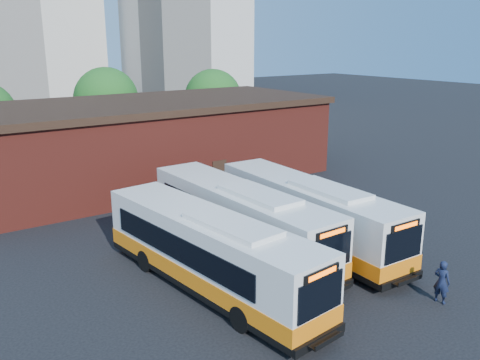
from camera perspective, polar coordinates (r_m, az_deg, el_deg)
ground at (r=26.02m, az=8.84°, el=-9.71°), size 220.00×220.00×0.00m
bus_west at (r=23.11m, az=-3.47°, el=-8.34°), size 4.23×13.69×3.68m
bus_midwest at (r=26.93m, az=-0.01°, el=-4.72°), size 3.23×13.80×3.74m
bus_mideast at (r=28.21m, az=7.64°, el=-3.96°), size 3.16×13.61×3.68m
transit_worker at (r=23.84m, az=21.71°, el=-10.57°), size 0.58×0.78×1.94m
depot_building at (r=41.13m, az=-10.42°, el=4.38°), size 28.60×12.60×6.40m
tree_mid at (r=54.46m, az=-14.77°, el=8.74°), size 6.56×6.56×8.36m
tree_east at (r=56.57m, az=-3.05°, el=9.20°), size 6.24×6.24×7.96m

